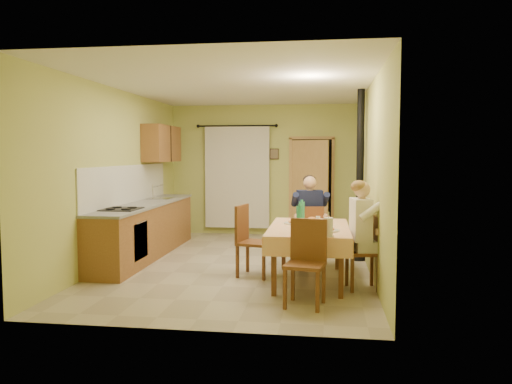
# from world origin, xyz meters

# --- Properties ---
(floor) EXTENTS (4.00, 6.00, 0.01)m
(floor) POSITION_xyz_m (0.00, 0.00, 0.00)
(floor) COLOR tan
(floor) RESTS_ON ground
(room_shell) EXTENTS (4.04, 6.04, 2.82)m
(room_shell) POSITION_xyz_m (0.00, 0.00, 1.82)
(room_shell) COLOR #BDC263
(room_shell) RESTS_ON ground
(kitchen_run) EXTENTS (0.64, 3.64, 1.56)m
(kitchen_run) POSITION_xyz_m (-1.71, 0.40, 0.48)
(kitchen_run) COLOR brown
(kitchen_run) RESTS_ON ground
(upper_cabinets) EXTENTS (0.35, 1.40, 0.70)m
(upper_cabinets) POSITION_xyz_m (-1.82, 1.70, 1.95)
(upper_cabinets) COLOR brown
(upper_cabinets) RESTS_ON room_shell
(curtain) EXTENTS (1.70, 0.07, 2.22)m
(curtain) POSITION_xyz_m (-0.55, 2.90, 1.26)
(curtain) COLOR black
(curtain) RESTS_ON ground
(doorway) EXTENTS (0.96, 0.36, 2.15)m
(doorway) POSITION_xyz_m (1.04, 2.90, 1.05)
(doorway) COLOR black
(doorway) RESTS_ON ground
(dining_table) EXTENTS (1.10, 1.83, 0.76)m
(dining_table) POSITION_xyz_m (1.13, -0.90, 0.38)
(dining_table) COLOR #EEAE7B
(dining_table) RESTS_ON ground
(tableware) EXTENTS (0.77, 1.61, 0.33)m
(tableware) POSITION_xyz_m (1.14, -1.01, 0.83)
(tableware) COLOR white
(tableware) RESTS_ON dining_table
(chair_far) EXTENTS (0.45, 0.45, 0.94)m
(chair_far) POSITION_xyz_m (1.10, 0.16, 0.29)
(chair_far) COLOR brown
(chair_far) RESTS_ON ground
(chair_near) EXTENTS (0.50, 0.50, 0.99)m
(chair_near) POSITION_xyz_m (1.12, -2.03, 0.29)
(chair_near) COLOR brown
(chair_near) RESTS_ON ground
(chair_right) EXTENTS (0.45, 0.45, 0.95)m
(chair_right) POSITION_xyz_m (1.84, -1.21, 0.29)
(chair_right) COLOR brown
(chair_right) RESTS_ON ground
(chair_left) EXTENTS (0.54, 0.54, 1.02)m
(chair_left) POSITION_xyz_m (0.34, -0.71, 0.29)
(chair_left) COLOR brown
(chair_left) RESTS_ON ground
(man_far) EXTENTS (0.62, 0.53, 1.39)m
(man_far) POSITION_xyz_m (1.10, 0.17, 0.88)
(man_far) COLOR #141938
(man_far) RESTS_ON chair_far
(man_right) EXTENTS (0.52, 0.62, 1.39)m
(man_right) POSITION_xyz_m (1.83, -1.21, 0.88)
(man_right) COLOR silver
(man_right) RESTS_ON chair_right
(stove_flue) EXTENTS (0.24, 0.24, 2.80)m
(stove_flue) POSITION_xyz_m (1.90, 0.60, 1.02)
(stove_flue) COLOR black
(stove_flue) RESTS_ON ground
(picture_back) EXTENTS (0.19, 0.03, 0.23)m
(picture_back) POSITION_xyz_m (0.25, 2.97, 1.75)
(picture_back) COLOR black
(picture_back) RESTS_ON room_shell
(picture_right) EXTENTS (0.03, 0.31, 0.21)m
(picture_right) POSITION_xyz_m (1.97, 1.20, 1.85)
(picture_right) COLOR brown
(picture_right) RESTS_ON room_shell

